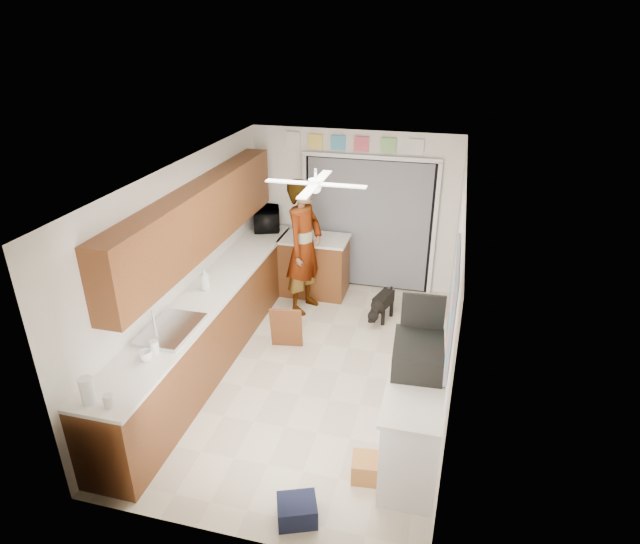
# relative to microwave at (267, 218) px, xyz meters

# --- Properties ---
(floor) EXTENTS (5.00, 5.00, 0.00)m
(floor) POSITION_rel_microwave_xyz_m (1.34, -2.22, -1.10)
(floor) COLOR beige
(floor) RESTS_ON ground
(ceiling) EXTENTS (5.00, 5.00, 0.00)m
(ceiling) POSITION_rel_microwave_xyz_m (1.34, -2.22, 1.40)
(ceiling) COLOR white
(ceiling) RESTS_ON ground
(wall_back) EXTENTS (3.20, 0.00, 3.20)m
(wall_back) POSITION_rel_microwave_xyz_m (1.34, 0.28, 0.15)
(wall_back) COLOR white
(wall_back) RESTS_ON ground
(wall_front) EXTENTS (3.20, 0.00, 3.20)m
(wall_front) POSITION_rel_microwave_xyz_m (1.34, -4.72, 0.15)
(wall_front) COLOR white
(wall_front) RESTS_ON ground
(wall_left) EXTENTS (0.00, 5.00, 5.00)m
(wall_left) POSITION_rel_microwave_xyz_m (-0.26, -2.22, 0.15)
(wall_left) COLOR white
(wall_left) RESTS_ON ground
(wall_right) EXTENTS (0.00, 5.00, 5.00)m
(wall_right) POSITION_rel_microwave_xyz_m (2.94, -2.22, 0.15)
(wall_right) COLOR white
(wall_right) RESTS_ON ground
(left_base_cabinets) EXTENTS (0.60, 4.80, 0.90)m
(left_base_cabinets) POSITION_rel_microwave_xyz_m (0.04, -2.22, -0.65)
(left_base_cabinets) COLOR brown
(left_base_cabinets) RESTS_ON floor
(left_countertop) EXTENTS (0.62, 4.80, 0.04)m
(left_countertop) POSITION_rel_microwave_xyz_m (0.05, -2.22, -0.18)
(left_countertop) COLOR white
(left_countertop) RESTS_ON left_base_cabinets
(upper_cabinets) EXTENTS (0.32, 4.00, 0.80)m
(upper_cabinets) POSITION_rel_microwave_xyz_m (-0.10, -2.02, 0.70)
(upper_cabinets) COLOR brown
(upper_cabinets) RESTS_ON wall_left
(sink_basin) EXTENTS (0.50, 0.76, 0.06)m
(sink_basin) POSITION_rel_microwave_xyz_m (0.05, -3.22, -0.15)
(sink_basin) COLOR silver
(sink_basin) RESTS_ON left_countertop
(faucet) EXTENTS (0.03, 0.03, 0.22)m
(faucet) POSITION_rel_microwave_xyz_m (-0.14, -3.22, -0.05)
(faucet) COLOR silver
(faucet) RESTS_ON left_countertop
(peninsula_base) EXTENTS (1.00, 0.60, 0.90)m
(peninsula_base) POSITION_rel_microwave_xyz_m (0.84, -0.22, -0.65)
(peninsula_base) COLOR brown
(peninsula_base) RESTS_ON floor
(peninsula_top) EXTENTS (1.04, 0.64, 0.04)m
(peninsula_top) POSITION_rel_microwave_xyz_m (0.84, -0.22, -0.18)
(peninsula_top) COLOR white
(peninsula_top) RESTS_ON peninsula_base
(back_opening_recess) EXTENTS (2.00, 0.06, 2.10)m
(back_opening_recess) POSITION_rel_microwave_xyz_m (1.59, 0.25, -0.05)
(back_opening_recess) COLOR black
(back_opening_recess) RESTS_ON wall_back
(curtain_panel) EXTENTS (1.90, 0.03, 2.05)m
(curtain_panel) POSITION_rel_microwave_xyz_m (1.59, 0.21, -0.05)
(curtain_panel) COLOR gray
(curtain_panel) RESTS_ON wall_back
(door_trim_left) EXTENTS (0.06, 0.04, 2.10)m
(door_trim_left) POSITION_rel_microwave_xyz_m (0.57, 0.22, -0.05)
(door_trim_left) COLOR white
(door_trim_left) RESTS_ON wall_back
(door_trim_right) EXTENTS (0.06, 0.04, 2.10)m
(door_trim_right) POSITION_rel_microwave_xyz_m (2.61, 0.22, -0.05)
(door_trim_right) COLOR white
(door_trim_right) RESTS_ON wall_back
(door_trim_head) EXTENTS (2.10, 0.04, 0.06)m
(door_trim_head) POSITION_rel_microwave_xyz_m (1.59, 0.22, 1.02)
(door_trim_head) COLOR white
(door_trim_head) RESTS_ON wall_back
(header_frame_0) EXTENTS (0.22, 0.02, 0.22)m
(header_frame_0) POSITION_rel_microwave_xyz_m (0.74, 0.25, 1.20)
(header_frame_0) COLOR #F1CD50
(header_frame_0) RESTS_ON wall_back
(header_frame_1) EXTENTS (0.22, 0.02, 0.22)m
(header_frame_1) POSITION_rel_microwave_xyz_m (1.09, 0.25, 1.20)
(header_frame_1) COLOR #4898C1
(header_frame_1) RESTS_ON wall_back
(header_frame_2) EXTENTS (0.22, 0.02, 0.22)m
(header_frame_2) POSITION_rel_microwave_xyz_m (1.44, 0.25, 1.20)
(header_frame_2) COLOR #D65061
(header_frame_2) RESTS_ON wall_back
(header_frame_3) EXTENTS (0.22, 0.02, 0.22)m
(header_frame_3) POSITION_rel_microwave_xyz_m (1.84, 0.25, 1.20)
(header_frame_3) COLOR #7EBD6C
(header_frame_3) RESTS_ON wall_back
(header_frame_4) EXTENTS (0.22, 0.02, 0.22)m
(header_frame_4) POSITION_rel_microwave_xyz_m (2.24, 0.25, 1.20)
(header_frame_4) COLOR silver
(header_frame_4) RESTS_ON wall_back
(route66_sign) EXTENTS (0.22, 0.02, 0.26)m
(route66_sign) POSITION_rel_microwave_xyz_m (0.39, 0.25, 1.20)
(route66_sign) COLOR silver
(route66_sign) RESTS_ON wall_back
(right_counter_base) EXTENTS (0.50, 1.40, 0.90)m
(right_counter_base) POSITION_rel_microwave_xyz_m (2.69, -3.42, -0.65)
(right_counter_base) COLOR white
(right_counter_base) RESTS_ON floor
(right_counter_top) EXTENTS (0.54, 1.44, 0.04)m
(right_counter_top) POSITION_rel_microwave_xyz_m (2.68, -3.42, -0.18)
(right_counter_top) COLOR white
(right_counter_top) RESTS_ON right_counter_base
(abstract_painting) EXTENTS (0.03, 1.15, 0.95)m
(abstract_painting) POSITION_rel_microwave_xyz_m (2.92, -3.22, 0.55)
(abstract_painting) COLOR #E0526D
(abstract_painting) RESTS_ON wall_right
(ceiling_fan) EXTENTS (1.14, 1.14, 0.24)m
(ceiling_fan) POSITION_rel_microwave_xyz_m (1.34, -2.02, 1.22)
(ceiling_fan) COLOR white
(ceiling_fan) RESTS_ON ceiling
(microwave) EXTENTS (0.58, 0.69, 0.32)m
(microwave) POSITION_rel_microwave_xyz_m (0.00, 0.00, 0.00)
(microwave) COLOR black
(microwave) RESTS_ON left_countertop
(soap_bottle) EXTENTS (0.14, 0.14, 0.29)m
(soap_bottle) POSITION_rel_microwave_xyz_m (-0.01, -2.23, -0.02)
(soap_bottle) COLOR silver
(soap_bottle) RESTS_ON left_countertop
(cup) EXTENTS (0.15, 0.15, 0.11)m
(cup) POSITION_rel_microwave_xyz_m (0.08, -3.76, -0.11)
(cup) COLOR white
(cup) RESTS_ON left_countertop
(jar_a) EXTENTS (0.11, 0.11, 0.12)m
(jar_a) POSITION_rel_microwave_xyz_m (0.14, -4.47, -0.10)
(jar_a) COLOR silver
(jar_a) RESTS_ON left_countertop
(jar_b) EXTENTS (0.12, 0.12, 0.14)m
(jar_b) POSITION_rel_microwave_xyz_m (0.10, -3.63, -0.09)
(jar_b) COLOR silver
(jar_b) RESTS_ON left_countertop
(paper_towel_roll) EXTENTS (0.14, 0.14, 0.26)m
(paper_towel_roll) POSITION_rel_microwave_xyz_m (-0.05, -4.47, -0.03)
(paper_towel_roll) COLOR white
(paper_towel_roll) RESTS_ON left_countertop
(suitcase) EXTENTS (0.50, 0.65, 0.27)m
(suitcase) POSITION_rel_microwave_xyz_m (2.66, -3.21, -0.03)
(suitcase) COLOR black
(suitcase) RESTS_ON right_counter_top
(suitcase_rim) EXTENTS (0.47, 0.60, 0.02)m
(suitcase_rim) POSITION_rel_microwave_xyz_m (2.66, -3.21, -0.14)
(suitcase_rim) COLOR yellow
(suitcase_rim) RESTS_ON suitcase
(suitcase_lid) EXTENTS (0.42, 0.05, 0.50)m
(suitcase_lid) POSITION_rel_microwave_xyz_m (2.66, -2.92, 0.22)
(suitcase_lid) COLOR black
(suitcase_lid) RESTS_ON suitcase
(cardboard_box) EXTENTS (0.39, 0.31, 0.22)m
(cardboard_box) POSITION_rel_microwave_xyz_m (2.34, -3.79, -0.99)
(cardboard_box) COLOR #C37F3D
(cardboard_box) RESTS_ON floor
(navy_crate) EXTENTS (0.42, 0.39, 0.21)m
(navy_crate) POSITION_rel_microwave_xyz_m (1.80, -4.42, -1.00)
(navy_crate) COLOR black
(navy_crate) RESTS_ON floor
(cabinet_door_panel) EXTENTS (0.44, 0.23, 0.62)m
(cabinet_door_panel) POSITION_rel_microwave_xyz_m (0.89, -1.86, -0.79)
(cabinet_door_panel) COLOR brown
(cabinet_door_panel) RESTS_ON floor
(man) EXTENTS (0.63, 0.82, 2.00)m
(man) POSITION_rel_microwave_xyz_m (0.83, -0.75, -0.10)
(man) COLOR white
(man) RESTS_ON floor
(dog) EXTENTS (0.41, 0.63, 0.46)m
(dog) POSITION_rel_microwave_xyz_m (2.02, -0.79, -0.87)
(dog) COLOR black
(dog) RESTS_ON floor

